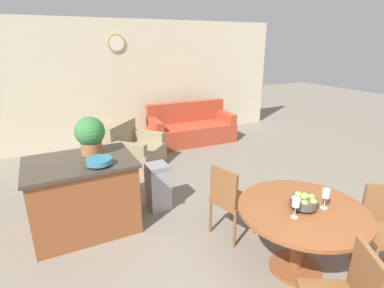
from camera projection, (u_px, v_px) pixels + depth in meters
name	position (u px, v px, depth m)	size (l,w,h in m)	color
wall_back	(121.00, 83.00, 6.69)	(8.00, 0.09, 2.70)	beige
dining_table	(301.00, 223.00, 2.92)	(1.24, 1.24, 0.72)	brown
dining_chair_far_side	(230.00, 198.00, 3.49)	(0.51, 0.51, 0.90)	brown
fruit_bowl	(304.00, 201.00, 2.84)	(0.26, 0.26, 0.17)	#4C4742
wine_glass_left	(296.00, 203.00, 2.68)	(0.07, 0.07, 0.20)	silver
wine_glass_right	(326.00, 194.00, 2.83)	(0.07, 0.07, 0.20)	silver
kitchen_island	(84.00, 195.00, 3.65)	(1.24, 0.90, 0.91)	brown
teal_bowl	(99.00, 161.00, 3.36)	(0.29, 0.29, 0.08)	teal
potted_plant	(90.00, 134.00, 3.64)	(0.36, 0.36, 0.47)	#A36642
trash_bin	(158.00, 186.00, 4.16)	(0.29, 0.31, 0.65)	#9E9EA3
couch	(191.00, 129.00, 6.98)	(1.97, 0.96, 0.89)	#B24228
armchair	(134.00, 152.00, 5.57)	(1.21, 1.21, 0.82)	#998966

